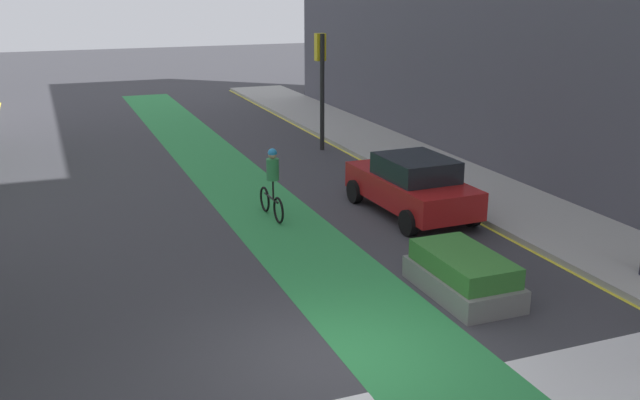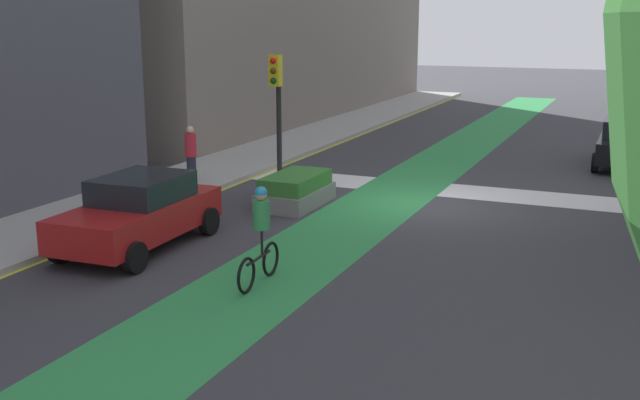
{
  "view_description": "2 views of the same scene",
  "coord_description": "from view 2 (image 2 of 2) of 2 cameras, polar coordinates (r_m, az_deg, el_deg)",
  "views": [
    {
      "loc": [
        -4.03,
        -9.5,
        5.82
      ],
      "look_at": [
        1.58,
        4.8,
        1.15
      ],
      "focal_mm": 40.11,
      "sensor_mm": 36.0,
      "label": 1
    },
    {
      "loc": [
        -5.2,
        19.42,
        4.89
      ],
      "look_at": [
        0.21,
        6.82,
        1.61
      ],
      "focal_mm": 42.85,
      "sensor_mm": 36.0,
      "label": 2
    }
  ],
  "objects": [
    {
      "name": "traffic_signal_near_right",
      "position": [
        23.65,
        -3.24,
        8.07
      ],
      "size": [
        0.35,
        0.52,
        3.81
      ],
      "color": "black",
      "rests_on": "ground_plane"
    },
    {
      "name": "cyclist_in_lane",
      "position": [
        14.3,
        -4.48,
        -2.5
      ],
      "size": [
        0.32,
        1.73,
        1.86
      ],
      "color": "black",
      "rests_on": "ground_plane"
    },
    {
      "name": "sidewalk_right",
      "position": [
        23.7,
        -9.76,
        1.53
      ],
      "size": [
        3.0,
        60.0,
        0.15
      ],
      "primitive_type": "cube",
      "color": "#9E9E99",
      "rests_on": "ground_plane"
    },
    {
      "name": "curb_stripe_right",
      "position": [
        22.94,
        -6.6,
        1.06
      ],
      "size": [
        0.16,
        60.0,
        0.01
      ],
      "primitive_type": "cube",
      "color": "yellow",
      "rests_on": "ground_plane"
    },
    {
      "name": "median_planter",
      "position": [
        20.38,
        -1.84,
        0.72
      ],
      "size": [
        1.33,
        2.47,
        0.85
      ],
      "color": "slate",
      "rests_on": "ground_plane"
    },
    {
      "name": "ground_plane",
      "position": [
        20.69,
        8.0,
        -0.36
      ],
      "size": [
        120.0,
        120.0,
        0.0
      ],
      "primitive_type": "plane",
      "color": "#38383D"
    },
    {
      "name": "crosswalk_band",
      "position": [
        22.57,
        9.35,
        0.76
      ],
      "size": [
        12.0,
        1.8,
        0.01
      ],
      "primitive_type": "cube",
      "color": "silver",
      "rests_on": "ground_plane"
    },
    {
      "name": "car_red_right_far",
      "position": [
        16.98,
        -13.36,
        -0.86
      ],
      "size": [
        2.14,
        4.26,
        1.57
      ],
      "color": "#A51919",
      "rests_on": "ground_plane"
    },
    {
      "name": "car_black_left_near",
      "position": [
        27.69,
        22.02,
        3.97
      ],
      "size": [
        2.03,
        4.2,
        1.57
      ],
      "color": "black",
      "rests_on": "ground_plane"
    },
    {
      "name": "pedestrian_sidewalk_right_a",
      "position": [
        22.8,
        -9.61,
        3.42
      ],
      "size": [
        0.34,
        0.34,
        1.66
      ],
      "color": "#262638",
      "rests_on": "sidewalk_right"
    },
    {
      "name": "bike_lane_paint",
      "position": [
        21.03,
        4.76,
        -0.03
      ],
      "size": [
        2.4,
        60.0,
        0.01
      ],
      "primitive_type": "cube",
      "color": "#2D8C47",
      "rests_on": "ground_plane"
    }
  ]
}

